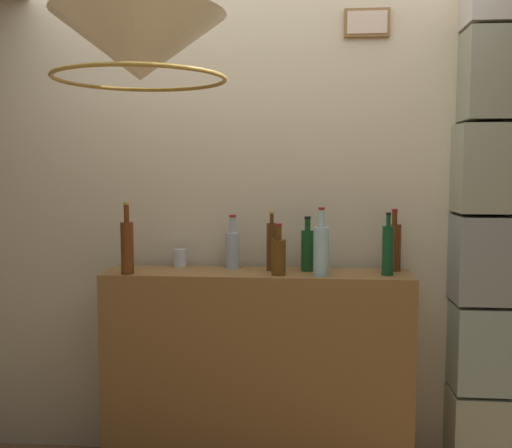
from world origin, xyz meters
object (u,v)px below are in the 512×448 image
object	(u,v)px
liquor_bottle_rum	(321,250)
liquor_bottle_whiskey	(307,249)
liquor_bottle_scotch	(394,246)
pendant_lamp	(140,49)
liquor_bottle_tequila	(272,246)
liquor_bottle_mezcal	(388,249)
glass_tumbler_rocks	(180,258)
liquor_bottle_sherry	(233,248)
liquor_bottle_vermouth	(279,255)
liquor_bottle_bourbon	(127,246)

from	to	relation	value
liquor_bottle_rum	liquor_bottle_whiskey	distance (m)	0.15
liquor_bottle_scotch	pendant_lamp	world-z (taller)	pendant_lamp
liquor_bottle_tequila	liquor_bottle_mezcal	world-z (taller)	liquor_bottle_mezcal
liquor_bottle_tequila	glass_tumbler_rocks	world-z (taller)	liquor_bottle_tequila
liquor_bottle_sherry	pendant_lamp	xyz separation A→B (m)	(-0.22, -0.92, 0.85)
liquor_bottle_rum	pendant_lamp	size ratio (longest dim) A/B	0.53
liquor_bottle_rum	liquor_bottle_whiskey	size ratio (longest dim) A/B	1.20
liquor_bottle_whiskey	liquor_bottle_vermouth	bearing A→B (deg)	-137.88
liquor_bottle_tequila	liquor_bottle_whiskey	xyz separation A→B (m)	(0.18, -0.00, -0.01)
liquor_bottle_rum	liquor_bottle_vermouth	size ratio (longest dim) A/B	1.32
pendant_lamp	liquor_bottle_scotch	bearing A→B (deg)	41.08
pendant_lamp	liquor_bottle_sherry	bearing A→B (deg)	76.57
liquor_bottle_mezcal	glass_tumbler_rocks	xyz separation A→B (m)	(-1.07, 0.16, -0.08)
liquor_bottle_mezcal	liquor_bottle_scotch	bearing A→B (deg)	70.12
liquor_bottle_rum	liquor_bottle_scotch	xyz separation A→B (m)	(0.38, 0.18, -0.00)
liquor_bottle_rum	liquor_bottle_mezcal	world-z (taller)	liquor_bottle_rum
liquor_bottle_whiskey	glass_tumbler_rocks	world-z (taller)	liquor_bottle_whiskey
liquor_bottle_mezcal	liquor_bottle_bourbon	distance (m)	1.29
liquor_bottle_sherry	liquor_bottle_whiskey	distance (m)	0.39
liquor_bottle_scotch	glass_tumbler_rocks	distance (m)	1.13
liquor_bottle_sherry	liquor_bottle_vermouth	world-z (taller)	liquor_bottle_sherry
pendant_lamp	liquor_bottle_mezcal	bearing A→B (deg)	37.92
liquor_bottle_bourbon	pendant_lamp	xyz separation A→B (m)	(0.29, -0.71, 0.81)
liquor_bottle_tequila	liquor_bottle_vermouth	bearing A→B (deg)	-72.15
liquor_bottle_sherry	pendant_lamp	size ratio (longest dim) A/B	0.45
liquor_bottle_bourbon	liquor_bottle_whiskey	size ratio (longest dim) A/B	1.28
liquor_bottle_rum	liquor_bottle_mezcal	size ratio (longest dim) A/B	1.08
liquor_bottle_mezcal	liquor_bottle_scotch	world-z (taller)	liquor_bottle_scotch
liquor_bottle_scotch	liquor_bottle_vermouth	world-z (taller)	liquor_bottle_scotch
liquor_bottle_scotch	pendant_lamp	bearing A→B (deg)	-138.92
liquor_bottle_rum	liquor_bottle_sherry	distance (m)	0.49
liquor_bottle_rum	liquor_bottle_mezcal	distance (m)	0.33
liquor_bottle_sherry	pendant_lamp	world-z (taller)	pendant_lamp
liquor_bottle_tequila	liquor_bottle_whiskey	bearing A→B (deg)	-0.61
liquor_bottle_mezcal	pendant_lamp	bearing A→B (deg)	-142.08
liquor_bottle_rum	glass_tumbler_rocks	bearing A→B (deg)	164.71
liquor_bottle_scotch	pendant_lamp	distance (m)	1.63
liquor_bottle_scotch	liquor_bottle_tequila	bearing A→B (deg)	-176.15
liquor_bottle_tequila	liquor_bottle_sherry	bearing A→B (deg)	168.72
liquor_bottle_scotch	liquor_bottle_bourbon	world-z (taller)	liquor_bottle_bourbon
liquor_bottle_tequila	liquor_bottle_scotch	size ratio (longest dim) A/B	0.96
liquor_bottle_rum	glass_tumbler_rocks	world-z (taller)	liquor_bottle_rum
liquor_bottle_sherry	glass_tumbler_rocks	world-z (taller)	liquor_bottle_sherry
liquor_bottle_tequila	liquor_bottle_whiskey	distance (m)	0.18
liquor_bottle_rum	liquor_bottle_mezcal	xyz separation A→B (m)	(0.33, 0.04, 0.00)
liquor_bottle_sherry	liquor_bottle_scotch	distance (m)	0.84
liquor_bottle_scotch	liquor_bottle_vermouth	xyz separation A→B (m)	(-0.58, -0.17, -0.03)
liquor_bottle_rum	liquor_bottle_vermouth	distance (m)	0.21
liquor_bottle_scotch	pendant_lamp	size ratio (longest dim) A/B	0.50
liquor_bottle_rum	liquor_bottle_mezcal	bearing A→B (deg)	7.51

